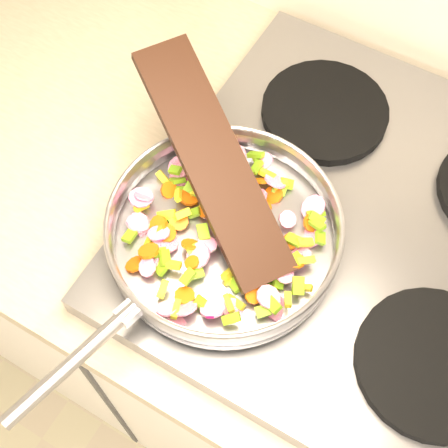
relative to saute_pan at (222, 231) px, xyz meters
The scene contains 7 objects.
cooktop 0.22m from the saute_pan, 38.88° to the left, with size 0.60×0.60×0.04m, color #939399.
grate_fl 0.04m from the saute_pan, 28.47° to the right, with size 0.19×0.19×0.02m, color black.
grate_fr 0.30m from the saute_pan, ahead, with size 0.19×0.19×0.02m, color black.
grate_bl 0.27m from the saute_pan, 85.73° to the left, with size 0.19×0.19×0.02m, color black.
saute_pan is the anchor object (origin of this frame).
vegetable_heap 0.01m from the saute_pan, 118.63° to the left, with size 0.28×0.28×0.05m.
wooden_spatula 0.09m from the saute_pan, 129.22° to the left, with size 0.34×0.08×0.02m, color black.
Camera 1 is at (-0.67, 1.22, 1.69)m, focal length 50.00 mm.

